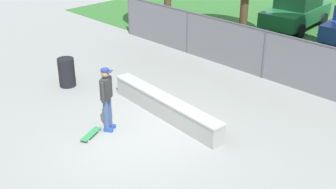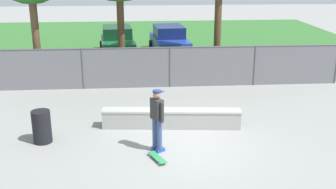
% 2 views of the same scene
% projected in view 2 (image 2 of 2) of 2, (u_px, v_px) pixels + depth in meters
% --- Properties ---
extents(ground_plane, '(80.00, 80.00, 0.00)m').
position_uv_depth(ground_plane, '(186.00, 145.00, 12.24)').
color(ground_plane, gray).
extents(grass_strip, '(26.81, 20.00, 0.02)m').
position_uv_depth(grass_strip, '(158.00, 42.00, 27.62)').
color(grass_strip, '#336B2D').
rests_on(grass_strip, ground).
extents(concrete_ledge, '(4.56, 0.90, 0.63)m').
position_uv_depth(concrete_ledge, '(171.00, 118.00, 13.43)').
color(concrete_ledge, '#999993').
rests_on(concrete_ledge, ground).
extents(skateboarder, '(0.42, 0.52, 1.84)m').
position_uv_depth(skateboarder, '(157.00, 117.00, 11.56)').
color(skateboarder, '#2647A5').
rests_on(skateboarder, ground).
extents(skateboard, '(0.50, 0.81, 0.09)m').
position_uv_depth(skateboard, '(157.00, 158.00, 11.30)').
color(skateboard, '#2D8C4C').
rests_on(skateboard, ground).
extents(chainlink_fence, '(14.88, 0.07, 1.77)m').
position_uv_depth(chainlink_fence, '(170.00, 65.00, 17.56)').
color(chainlink_fence, '#4C4C51').
rests_on(chainlink_fence, ground).
extents(car_green, '(2.30, 4.35, 1.66)m').
position_uv_depth(car_green, '(117.00, 41.00, 23.51)').
color(car_green, '#1E6638').
rests_on(car_green, ground).
extents(car_blue, '(2.30, 4.35, 1.66)m').
position_uv_depth(car_blue, '(169.00, 40.00, 23.79)').
color(car_blue, '#233D9E').
rests_on(car_blue, ground).
extents(trash_bin, '(0.56, 0.56, 1.00)m').
position_uv_depth(trash_bin, '(42.00, 127.00, 12.29)').
color(trash_bin, black).
rests_on(trash_bin, ground).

